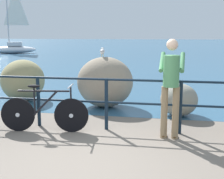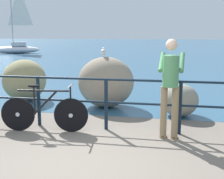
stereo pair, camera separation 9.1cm
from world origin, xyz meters
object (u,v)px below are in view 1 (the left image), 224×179
bicycle (45,112)px  sailboat (12,46)px  breakwater_boulder_right (179,100)px  breakwater_boulder_left (23,80)px  breakwater_boulder_main (105,82)px  seagull (102,51)px  person_at_railing (171,84)px

bicycle → sailboat: sailboat is taller
breakwater_boulder_right → breakwater_boulder_left: bearing=168.9°
breakwater_boulder_main → breakwater_boulder_left: 2.43m
breakwater_boulder_main → sailboat: (-12.71, 18.80, 0.07)m
seagull → person_at_railing: bearing=-151.4°
person_at_railing → breakwater_boulder_main: size_ratio=1.24×
bicycle → breakwater_boulder_left: 3.02m
person_at_railing → seagull: bearing=41.3°
seagull → breakwater_boulder_right: bearing=-116.4°
person_at_railing → breakwater_boulder_left: 4.73m
breakwater_boulder_right → sailboat: (-14.56, 19.33, 0.34)m
seagull → breakwater_boulder_main: bearing=-133.0°
bicycle → breakwater_boulder_main: bearing=64.3°
breakwater_boulder_main → breakwater_boulder_right: bearing=-16.1°
breakwater_boulder_left → sailboat: sailboat is taller
breakwater_boulder_main → sailboat: 22.70m
breakwater_boulder_main → sailboat: size_ratio=0.23×
bicycle → breakwater_boulder_right: size_ratio=1.88×
person_at_railing → breakwater_boulder_left: person_at_railing is taller
breakwater_boulder_right → seagull: (-1.92, 0.58, 1.05)m
bicycle → breakwater_boulder_right: bearing=25.6°
breakwater_boulder_left → breakwater_boulder_right: (4.25, -0.84, -0.20)m
breakwater_boulder_right → seagull: size_ratio=2.62×
bicycle → breakwater_boulder_main: (0.73, 2.19, 0.25)m
breakwater_boulder_left → breakwater_boulder_right: size_ratio=1.45×
breakwater_boulder_main → breakwater_boulder_left: bearing=172.8°
breakwater_boulder_right → sailboat: sailboat is taller
person_at_railing → sailboat: size_ratio=0.29×
bicycle → breakwater_boulder_right: 3.06m
seagull → sailboat: sailboat is taller
person_at_railing → bicycle: bearing=94.9°
breakwater_boulder_main → breakwater_boulder_right: size_ratio=1.60×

